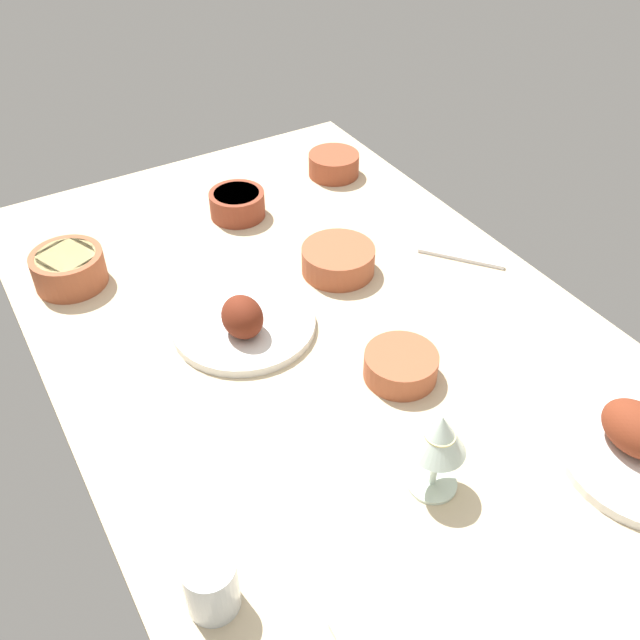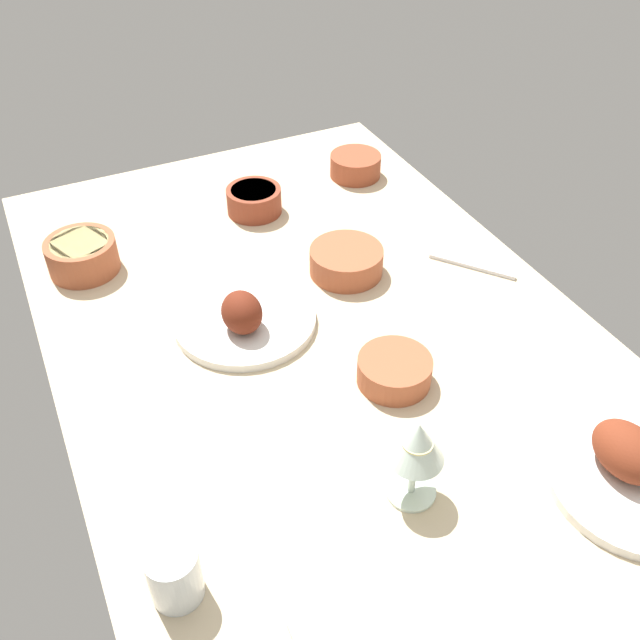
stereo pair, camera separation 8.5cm
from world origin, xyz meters
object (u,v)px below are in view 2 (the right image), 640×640
(bowl_onions, at_px, (355,165))
(water_tumbler, at_px, (174,574))
(bowl_soup, at_px, (394,370))
(plate_near_viewer, at_px, (244,318))
(bowl_potatoes, at_px, (254,199))
(bowl_cream, at_px, (346,260))
(plate_far_side, at_px, (632,471))
(fork_loose, at_px, (472,266))
(wine_glass, at_px, (417,446))
(bowl_pasta, at_px, (82,254))

(bowl_onions, height_order, water_tumbler, water_tumbler)
(bowl_soup, bearing_deg, plate_near_viewer, -143.55)
(bowl_soup, relative_size, bowl_onions, 1.02)
(bowl_potatoes, bearing_deg, bowl_cream, 15.61)
(plate_far_side, relative_size, bowl_onions, 2.02)
(fork_loose, bearing_deg, plate_near_viewer, 47.91)
(wine_glass, distance_m, fork_loose, 0.56)
(bowl_onions, bearing_deg, water_tumbler, -39.45)
(wine_glass, xyz_separation_m, fork_loose, (-0.40, 0.38, -0.10))
(bowl_onions, distance_m, water_tumbler, 1.06)
(bowl_potatoes, xyz_separation_m, bowl_soup, (0.57, 0.01, -0.01))
(bowl_pasta, bearing_deg, water_tumbler, -2.59)
(bowl_cream, bearing_deg, bowl_potatoes, -164.39)
(bowl_pasta, bearing_deg, wine_glass, 22.73)
(bowl_onions, distance_m, wine_glass, 0.89)
(bowl_pasta, distance_m, bowl_soup, 0.65)
(plate_near_viewer, distance_m, bowl_cream, 0.24)
(bowl_potatoes, bearing_deg, plate_far_side, 13.30)
(plate_near_viewer, distance_m, fork_loose, 0.46)
(water_tumbler, bearing_deg, fork_loose, 119.43)
(wine_glass, bearing_deg, bowl_potatoes, 174.59)
(bowl_onions, height_order, wine_glass, wine_glass)
(plate_far_side, relative_size, wine_glass, 1.68)
(bowl_potatoes, xyz_separation_m, fork_loose, (0.37, 0.30, -0.03))
(plate_near_viewer, relative_size, bowl_cream, 1.78)
(bowl_soup, bearing_deg, bowl_potatoes, -178.62)
(bowl_potatoes, bearing_deg, plate_near_viewer, -24.18)
(bowl_soup, height_order, water_tumbler, water_tumbler)
(bowl_pasta, bearing_deg, bowl_soup, 36.69)
(bowl_onions, xyz_separation_m, fork_loose, (0.42, 0.04, -0.02))
(plate_far_side, bearing_deg, bowl_onions, 176.34)
(plate_near_viewer, relative_size, wine_glass, 1.79)
(water_tumbler, bearing_deg, bowl_soup, 115.56)
(bowl_cream, relative_size, fork_loose, 0.82)
(wine_glass, height_order, fork_loose, wine_glass)
(bowl_cream, height_order, bowl_soup, bowl_cream)
(water_tumbler, bearing_deg, bowl_pasta, 177.41)
(bowl_potatoes, bearing_deg, water_tumbler, -27.65)
(plate_near_viewer, distance_m, bowl_soup, 0.28)
(wine_glass, bearing_deg, plate_far_side, 67.68)
(bowl_soup, xyz_separation_m, wine_glass, (0.20, -0.09, 0.07))
(plate_near_viewer, relative_size, bowl_pasta, 1.88)
(fork_loose, bearing_deg, bowl_potatoes, 0.66)
(bowl_cream, bearing_deg, plate_far_side, 12.21)
(plate_far_side, height_order, fork_loose, plate_far_side)
(plate_near_viewer, height_order, bowl_potatoes, plate_near_viewer)
(plate_far_side, distance_m, bowl_pasta, 1.02)
(plate_near_viewer, xyz_separation_m, bowl_potatoes, (-0.35, 0.15, 0.01))
(bowl_pasta, xyz_separation_m, water_tumbler, (0.72, -0.03, 0.01))
(plate_far_side, relative_size, bowl_pasta, 1.77)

